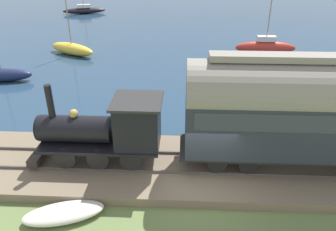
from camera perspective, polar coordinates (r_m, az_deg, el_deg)
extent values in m
plane|color=#607542|center=(13.29, 5.87, -12.91)|extent=(200.00, 200.00, 0.00)
cube|color=navy|center=(54.75, 3.85, 17.96)|extent=(80.00, 80.00, 0.01)
cube|color=#756651|center=(14.18, 5.68, -9.02)|extent=(4.62, 56.00, 0.38)
cube|color=#4C4742|center=(13.46, 5.85, -9.93)|extent=(0.07, 54.88, 0.12)
cube|color=#4C4742|center=(14.62, 5.62, -6.59)|extent=(0.07, 54.88, 0.12)
cylinder|color=black|center=(13.29, -6.46, -7.78)|extent=(0.12, 0.91, 0.91)
cylinder|color=black|center=(14.46, -5.62, -4.58)|extent=(0.12, 0.91, 0.91)
cylinder|color=black|center=(13.56, -12.14, -7.49)|extent=(0.12, 0.91, 0.91)
cylinder|color=black|center=(14.71, -10.83, -4.39)|extent=(0.12, 0.91, 0.91)
cylinder|color=black|center=(13.95, -17.54, -7.15)|extent=(0.12, 0.91, 0.91)
cylinder|color=black|center=(15.08, -15.83, -4.17)|extent=(0.12, 0.91, 0.91)
cube|color=black|center=(13.93, -11.60, -4.57)|extent=(1.92, 4.90, 0.12)
cylinder|color=black|center=(13.90, -15.75, -2.23)|extent=(1.11, 2.94, 1.11)
cylinder|color=black|center=(14.44, -21.45, -2.01)|extent=(1.05, 0.08, 1.05)
cylinder|color=black|center=(13.68, -19.89, 2.39)|extent=(0.27, 0.27, 1.34)
sphere|color=tan|center=(13.59, -16.11, 0.33)|extent=(0.36, 0.36, 0.36)
cube|color=black|center=(13.15, -5.24, -1.25)|extent=(1.82, 1.71, 1.81)
cube|color=#282828|center=(12.73, -5.42, 2.54)|extent=(2.02, 1.95, 0.10)
cube|color=#2D2823|center=(15.14, -21.38, -6.18)|extent=(1.72, 0.44, 0.32)
cylinder|color=black|center=(13.44, 13.80, -8.42)|extent=(0.12, 0.76, 0.76)
cylinder|color=black|center=(14.60, 12.88, -5.21)|extent=(0.12, 0.76, 0.76)
cylinder|color=black|center=(13.25, 8.50, -8.42)|extent=(0.12, 0.76, 0.76)
cylinder|color=black|center=(14.43, 8.04, -5.16)|extent=(0.12, 0.76, 0.76)
cube|color=black|center=(14.44, 22.18, -5.65)|extent=(1.96, 9.87, 0.16)
cube|color=#232833|center=(13.81, 23.13, -0.92)|extent=(2.17, 9.47, 2.53)
cube|color=#2D333D|center=(13.62, 23.46, 0.73)|extent=(2.20, 8.88, 0.71)
cylinder|color=gray|center=(13.31, 24.11, 3.91)|extent=(2.28, 9.47, 2.28)
cube|color=gray|center=(12.92, 25.15, 9.05)|extent=(0.76, 7.89, 0.24)
ellipsoid|color=#B72D23|center=(31.29, 16.59, 11.25)|extent=(1.16, 5.37, 1.19)
cylinder|color=#9E8460|center=(30.73, 17.26, 16.03)|extent=(0.10, 0.10, 4.15)
cube|color=silver|center=(31.10, 16.79, 12.70)|extent=(0.69, 1.61, 0.45)
ellipsoid|color=gold|center=(31.18, -16.38, 11.06)|extent=(3.53, 4.97, 1.03)
cylinder|color=#9E8460|center=(30.50, -17.22, 17.12)|extent=(0.10, 0.10, 5.69)
ellipsoid|color=#192347|center=(26.38, -26.93, 6.30)|extent=(1.58, 4.28, 0.93)
ellipsoid|color=black|center=(52.28, -14.39, 17.27)|extent=(3.09, 6.25, 0.84)
cube|color=silver|center=(52.19, -14.47, 17.97)|extent=(1.30, 1.99, 0.45)
ellipsoid|color=#B7B2A3|center=(18.33, 18.41, -1.53)|extent=(1.00, 2.25, 0.33)
ellipsoid|color=silver|center=(22.63, 7.67, 5.27)|extent=(2.58, 2.95, 0.43)
ellipsoid|color=beige|center=(12.54, -17.71, -15.88)|extent=(1.88, 3.00, 0.44)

